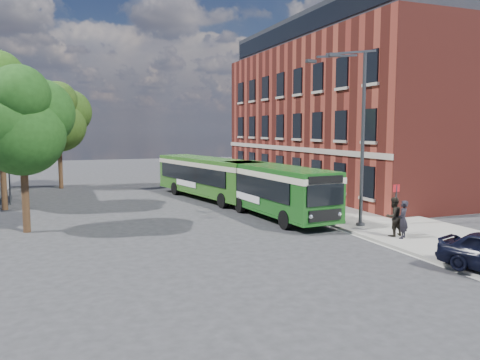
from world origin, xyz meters
name	(u,v)px	position (x,y,z in m)	size (l,w,h in m)	color
ground	(253,228)	(0.00, 0.00, 0.00)	(120.00, 120.00, 0.00)	#29292B
pavement	(299,199)	(7.00, 8.00, 0.07)	(6.00, 48.00, 0.15)	gray
kerb_line	(261,202)	(3.95, 8.00, 0.01)	(0.12, 48.00, 0.01)	beige
brick_office	(350,108)	(14.00, 12.00, 6.97)	(12.10, 26.00, 14.20)	maroon
flagpole	(8,132)	(-12.45, 13.00, 4.94)	(0.95, 0.10, 9.00)	#393B3E
street_lamp	(357,136)	(4.84, -2.00, 4.79)	(2.96, 2.38, 9.00)	#393B3E
bus_stop_sign	(396,206)	(5.60, -4.20, 1.51)	(0.35, 0.08, 2.52)	#393B3E
bus_front	(274,186)	(2.36, 2.46, 1.83)	(3.31, 10.33, 3.02)	#175117
bus_rear	(208,174)	(0.90, 10.87, 1.83)	(4.86, 12.32, 3.02)	#2D621D
pedestrian_a	(403,219)	(5.30, -5.08, 1.03)	(0.64, 0.42, 1.75)	black
pedestrian_b	(393,217)	(5.20, -4.54, 1.07)	(0.89, 0.70, 1.84)	black
tree_left	(23,121)	(-10.87, 3.24, 5.54)	(4.84, 4.60, 8.17)	#392114
tree_mid	(1,104)	(-12.57, 10.88, 6.72)	(5.87, 5.58, 9.91)	#392114
tree_right	(59,117)	(-9.14, 21.27, 6.20)	(5.41, 5.14, 9.13)	#392114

